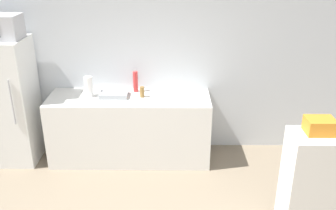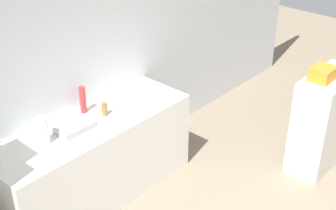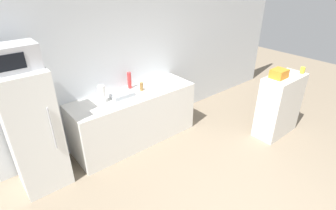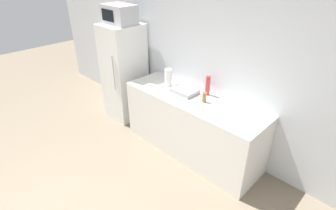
{
  "view_description": "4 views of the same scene",
  "coord_description": "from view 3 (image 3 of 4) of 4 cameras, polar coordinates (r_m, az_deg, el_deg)",
  "views": [
    {
      "loc": [
        0.54,
        -2.01,
        2.68
      ],
      "look_at": [
        0.5,
        1.65,
        1.12
      ],
      "focal_mm": 40.0,
      "sensor_mm": 36.0,
      "label": 1
    },
    {
      "loc": [
        -2.34,
        -0.63,
        3.21
      ],
      "look_at": [
        0.28,
        1.74,
        1.22
      ],
      "focal_mm": 50.0,
      "sensor_mm": 36.0,
      "label": 2
    },
    {
      "loc": [
        -2.0,
        -0.83,
        2.66
      ],
      "look_at": [
        0.19,
        1.82,
        0.87
      ],
      "focal_mm": 28.0,
      "sensor_mm": 36.0,
      "label": 3
    },
    {
      "loc": [
        1.96,
        -0.04,
        2.54
      ],
      "look_at": [
        0.31,
        1.63,
        1.22
      ],
      "focal_mm": 28.0,
      "sensor_mm": 36.0,
      "label": 4
    }
  ],
  "objects": [
    {
      "name": "wall_back",
      "position": [
        4.38,
        -10.49,
        9.05
      ],
      "size": [
        8.0,
        0.06,
        2.6
      ],
      "primitive_type": "cube",
      "color": "silver",
      "rests_on": "ground_plane"
    },
    {
      "name": "refrigerator",
      "position": [
        3.77,
        -27.33,
        -5.02
      ],
      "size": [
        0.58,
        0.64,
        1.64
      ],
      "color": "white",
      "rests_on": "ground_plane"
    },
    {
      "name": "bottle_tall",
      "position": [
        4.37,
        -8.41,
        5.31
      ],
      "size": [
        0.06,
        0.06,
        0.28
      ],
      "primitive_type": "cylinder",
      "color": "red",
      "rests_on": "counter"
    },
    {
      "name": "microwave",
      "position": [
        3.41,
        -30.85,
        8.87
      ],
      "size": [
        0.54,
        0.36,
        0.29
      ],
      "color": "#BCBCC1",
      "rests_on": "refrigerator"
    },
    {
      "name": "paper_towel_roll",
      "position": [
        3.98,
        -14.19,
        2.32
      ],
      "size": [
        0.1,
        0.1,
        0.26
      ],
      "primitive_type": "cylinder",
      "color": "white",
      "rests_on": "counter"
    },
    {
      "name": "jar",
      "position": [
        4.98,
        27.24,
        6.75
      ],
      "size": [
        0.08,
        0.08,
        0.11
      ],
      "primitive_type": "cylinder",
      "color": "yellow",
      "rests_on": "shelf_cabinet"
    },
    {
      "name": "basket",
      "position": [
        4.6,
        23.02,
        6.3
      ],
      "size": [
        0.26,
        0.21,
        0.14
      ],
      "primitive_type": "cube",
      "color": "orange",
      "rests_on": "shelf_cabinet"
    },
    {
      "name": "shelf_cabinet",
      "position": [
        4.95,
        23.04,
        -0.09
      ],
      "size": [
        0.84,
        0.4,
        1.09
      ],
      "primitive_type": "cube",
      "color": "silver",
      "rests_on": "ground_plane"
    },
    {
      "name": "counter",
      "position": [
        4.43,
        -7.24,
        -2.67
      ],
      "size": [
        2.09,
        0.68,
        0.89
      ],
      "primitive_type": "cube",
      "color": "silver",
      "rests_on": "ground_plane"
    },
    {
      "name": "bottle_short",
      "position": [
        4.29,
        -5.79,
        4.02
      ],
      "size": [
        0.06,
        0.06,
        0.14
      ],
      "primitive_type": "cylinder",
      "color": "olive",
      "rests_on": "counter"
    },
    {
      "name": "sink_basin",
      "position": [
        4.15,
        -10.1,
        2.3
      ],
      "size": [
        0.36,
        0.26,
        0.06
      ],
      "primitive_type": "cube",
      "color": "#9EA3A8",
      "rests_on": "counter"
    }
  ]
}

